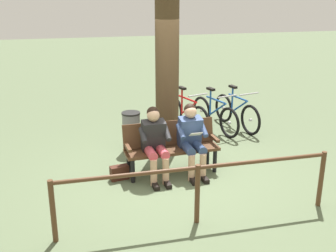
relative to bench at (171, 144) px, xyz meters
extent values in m
plane|color=#566647|center=(-0.08, 0.25, -0.51)|extent=(40.00, 40.00, 0.00)
cube|color=#51331E|center=(0.00, 0.08, -0.08)|extent=(1.62, 0.54, 0.05)
cube|color=#51331E|center=(0.01, -0.11, 0.15)|extent=(1.61, 0.23, 0.42)
cube|color=#51331E|center=(-0.76, 0.03, 0.05)|extent=(0.08, 0.40, 0.05)
cube|color=#51331E|center=(0.75, 0.13, 0.05)|extent=(0.08, 0.40, 0.05)
cylinder|color=black|center=(-0.73, 0.21, -0.31)|extent=(0.07, 0.07, 0.40)
cylinder|color=black|center=(0.70, 0.29, -0.31)|extent=(0.07, 0.07, 0.40)
cylinder|color=black|center=(-0.71, -0.13, -0.31)|extent=(0.07, 0.07, 0.40)
cylinder|color=black|center=(0.72, -0.04, -0.31)|extent=(0.07, 0.07, 0.40)
cube|color=#334772|center=(-0.32, 0.04, 0.20)|extent=(0.40, 0.33, 0.55)
sphere|color=#D8A884|center=(-0.32, 0.06, 0.56)|extent=(0.21, 0.21, 0.21)
sphere|color=black|center=(-0.32, 0.03, 0.59)|extent=(0.20, 0.20, 0.20)
cylinder|color=#334772|center=(-0.43, 0.23, -0.02)|extent=(0.17, 0.41, 0.15)
cylinder|color=#D8A884|center=(-0.45, 0.43, -0.28)|extent=(0.11, 0.11, 0.45)
cube|color=black|center=(-0.45, 0.53, -0.47)|extent=(0.10, 0.23, 0.07)
cylinder|color=#334772|center=(-0.53, 0.15, 0.27)|extent=(0.11, 0.31, 0.23)
cylinder|color=#334772|center=(-0.23, 0.25, -0.02)|extent=(0.17, 0.41, 0.15)
cylinder|color=#D8A884|center=(-0.25, 0.45, -0.28)|extent=(0.11, 0.11, 0.45)
cube|color=black|center=(-0.25, 0.55, -0.47)|extent=(0.10, 0.23, 0.07)
cylinder|color=#334772|center=(-0.13, 0.17, 0.27)|extent=(0.11, 0.31, 0.23)
cube|color=silver|center=(-0.34, 0.34, 0.26)|extent=(0.21, 0.13, 0.09)
cube|color=#262628|center=(0.32, 0.08, 0.20)|extent=(0.40, 0.33, 0.55)
sphere|color=#D8A884|center=(0.32, 0.10, 0.56)|extent=(0.21, 0.21, 0.21)
sphere|color=black|center=(0.32, 0.07, 0.59)|extent=(0.20, 0.20, 0.20)
cylinder|color=#D84C59|center=(0.20, 0.27, -0.02)|extent=(0.17, 0.41, 0.15)
cylinder|color=#D8A884|center=(0.19, 0.47, -0.28)|extent=(0.11, 0.11, 0.45)
cube|color=black|center=(0.19, 0.57, -0.47)|extent=(0.10, 0.23, 0.07)
cylinder|color=#262628|center=(0.11, 0.19, 0.27)|extent=(0.11, 0.31, 0.23)
cylinder|color=#D84C59|center=(0.40, 0.29, -0.02)|extent=(0.17, 0.41, 0.15)
cylinder|color=#D8A884|center=(0.39, 0.49, -0.28)|extent=(0.11, 0.11, 0.45)
cube|color=black|center=(0.39, 0.59, -0.47)|extent=(0.10, 0.23, 0.07)
cylinder|color=#262628|center=(0.51, 0.21, 0.27)|extent=(0.11, 0.31, 0.23)
cube|color=#3F1E14|center=(0.91, 0.14, -0.39)|extent=(0.32, 0.20, 0.24)
cylinder|color=#4C3823|center=(-0.17, -1.00, 1.24)|extent=(0.44, 0.44, 3.49)
cylinder|color=slate|center=(0.52, -1.06, -0.13)|extent=(0.34, 0.34, 0.75)
cylinder|color=black|center=(0.52, -1.06, 0.26)|extent=(0.35, 0.35, 0.03)
torus|color=black|center=(-2.09, -1.41, -0.18)|extent=(0.22, 0.66, 0.66)
cylinder|color=silver|center=(-2.09, -1.41, -0.18)|extent=(0.06, 0.07, 0.06)
torus|color=black|center=(-1.85, -2.41, -0.18)|extent=(0.22, 0.66, 0.66)
cylinder|color=silver|center=(-1.85, -2.41, -0.18)|extent=(0.06, 0.07, 0.06)
cylinder|color=#1E519E|center=(-1.97, -1.91, 0.20)|extent=(0.19, 0.62, 0.04)
cylinder|color=#1E519E|center=(-1.99, -1.83, 0.00)|extent=(0.18, 0.59, 0.43)
cylinder|color=#1E519E|center=(-1.93, -2.09, 0.12)|extent=(0.04, 0.04, 0.55)
cube|color=black|center=(-1.93, -2.09, 0.40)|extent=(0.14, 0.24, 0.05)
cylinder|color=#B2B2B7|center=(-2.07, -1.51, 0.37)|extent=(0.47, 0.15, 0.03)
torus|color=black|center=(-1.58, -1.34, -0.18)|extent=(0.25, 0.65, 0.66)
cylinder|color=silver|center=(-1.58, -1.34, -0.18)|extent=(0.07, 0.07, 0.06)
torus|color=black|center=(-1.28, -2.31, -0.18)|extent=(0.25, 0.65, 0.66)
cylinder|color=silver|center=(-1.28, -2.31, -0.18)|extent=(0.07, 0.07, 0.06)
cylinder|color=#1E519E|center=(-1.43, -1.82, 0.20)|extent=(0.22, 0.62, 0.04)
cylinder|color=#1E519E|center=(-1.46, -1.75, 0.00)|extent=(0.21, 0.58, 0.43)
cylinder|color=#1E519E|center=(-1.38, -2.00, 0.12)|extent=(0.04, 0.04, 0.55)
cube|color=black|center=(-1.38, -2.00, 0.40)|extent=(0.15, 0.24, 0.05)
cylinder|color=#B2B2B7|center=(-1.55, -1.43, 0.37)|extent=(0.47, 0.17, 0.03)
torus|color=black|center=(-1.02, -1.57, -0.18)|extent=(0.27, 0.64, 0.66)
cylinder|color=silver|center=(-1.02, -1.57, -0.18)|extent=(0.07, 0.07, 0.06)
torus|color=black|center=(-0.68, -2.54, -0.18)|extent=(0.27, 0.64, 0.66)
cylinder|color=silver|center=(-0.68, -2.54, -0.18)|extent=(0.07, 0.07, 0.06)
cylinder|color=#B71414|center=(-0.85, -2.06, 0.20)|extent=(0.25, 0.61, 0.04)
cylinder|color=#B71414|center=(-0.88, -1.98, 0.00)|extent=(0.23, 0.58, 0.43)
cylinder|color=#B71414|center=(-0.79, -2.23, 0.12)|extent=(0.04, 0.04, 0.55)
cube|color=black|center=(-0.79, -2.23, 0.40)|extent=(0.16, 0.24, 0.05)
cylinder|color=#B2B2B7|center=(-0.98, -1.67, 0.37)|extent=(0.46, 0.19, 0.03)
cylinder|color=#51331E|center=(-1.83, 1.66, -0.08)|extent=(0.07, 0.07, 0.85)
cylinder|color=#51331E|center=(0.04, 1.69, -0.08)|extent=(0.07, 0.07, 0.85)
cylinder|color=#51331E|center=(1.91, 1.73, -0.08)|extent=(0.07, 0.07, 0.85)
cylinder|color=#51331E|center=(0.04, 1.69, 0.30)|extent=(3.74, 0.12, 0.06)
camera|label=1|loc=(1.55, 6.48, 2.58)|focal=44.83mm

